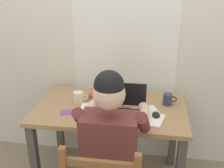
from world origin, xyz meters
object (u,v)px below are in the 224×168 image
(laptop, at_px, (124,107))
(landscape_photo_print, at_px, (69,112))
(desk, at_px, (110,119))
(seated_person, at_px, (112,144))
(coffee_mug_dark, at_px, (168,99))
(coffee_mug_white, at_px, (79,97))
(book_stack_main, at_px, (101,96))
(computer_mouse, at_px, (156,115))

(laptop, xyz_separation_m, landscape_photo_print, (-0.42, -0.04, -0.05))
(desk, relative_size, seated_person, 0.97)
(laptop, height_order, coffee_mug_dark, laptop)
(coffee_mug_white, xyz_separation_m, coffee_mug_dark, (0.73, 0.06, 0.00))
(desk, bearing_deg, laptop, -38.85)
(desk, bearing_deg, book_stack_main, 125.31)
(desk, height_order, coffee_mug_white, coffee_mug_white)
(seated_person, distance_m, coffee_mug_dark, 0.66)
(landscape_photo_print, bearing_deg, coffee_mug_white, 60.69)
(coffee_mug_dark, height_order, landscape_photo_print, coffee_mug_dark)
(desk, distance_m, coffee_mug_dark, 0.50)
(desk, height_order, landscape_photo_print, landscape_photo_print)
(laptop, bearing_deg, computer_mouse, -5.10)
(seated_person, height_order, book_stack_main, seated_person)
(seated_person, bearing_deg, book_stack_main, 107.30)
(coffee_mug_dark, distance_m, landscape_photo_print, 0.80)
(book_stack_main, xyz_separation_m, landscape_photo_print, (-0.20, -0.28, -0.02))
(desk, bearing_deg, landscape_photo_print, -155.04)
(landscape_photo_print, bearing_deg, book_stack_main, 35.15)
(laptop, bearing_deg, seated_person, -97.63)
(laptop, relative_size, landscape_photo_print, 2.54)
(seated_person, bearing_deg, coffee_mug_dark, 53.96)
(laptop, xyz_separation_m, coffee_mug_white, (-0.39, 0.14, -0.01))
(coffee_mug_white, height_order, coffee_mug_dark, coffee_mug_dark)
(seated_person, relative_size, coffee_mug_dark, 11.23)
(desk, bearing_deg, coffee_mug_white, 170.42)
(landscape_photo_print, bearing_deg, laptop, -13.69)
(seated_person, xyz_separation_m, laptop, (0.04, 0.33, 0.11))
(computer_mouse, bearing_deg, desk, 162.06)
(laptop, height_order, landscape_photo_print, laptop)
(laptop, height_order, book_stack_main, laptop)
(desk, xyz_separation_m, coffee_mug_white, (-0.27, 0.05, 0.16))
(coffee_mug_dark, bearing_deg, coffee_mug_white, -175.47)
(computer_mouse, distance_m, coffee_mug_white, 0.65)
(desk, distance_m, laptop, 0.23)
(laptop, xyz_separation_m, computer_mouse, (0.24, -0.02, -0.04))
(desk, height_order, laptop, laptop)
(computer_mouse, xyz_separation_m, coffee_mug_dark, (0.09, 0.22, 0.03))
(seated_person, bearing_deg, desk, 100.04)
(computer_mouse, xyz_separation_m, landscape_photo_print, (-0.66, -0.02, -0.02))
(desk, height_order, seated_person, seated_person)
(coffee_mug_dark, xyz_separation_m, landscape_photo_print, (-0.76, -0.24, -0.05))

